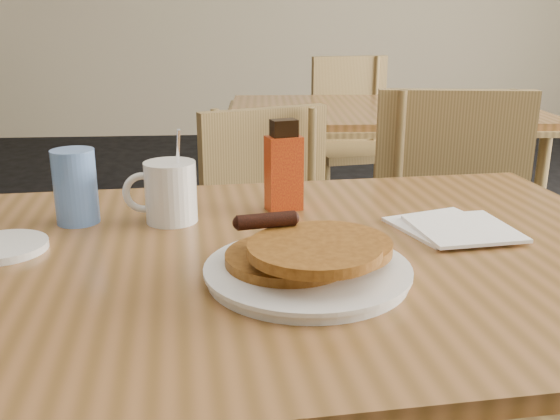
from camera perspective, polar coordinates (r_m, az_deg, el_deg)
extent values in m
cube|color=brown|center=(0.98, -0.48, -4.99)|extent=(1.32, 0.94, 0.04)
cube|color=#A0834B|center=(0.99, -0.47, -5.79)|extent=(1.36, 0.98, 0.02)
cylinder|color=#A0834B|center=(1.57, 19.35, -12.07)|extent=(0.04, 0.04, 0.71)
cube|color=brown|center=(2.54, 9.35, 8.80)|extent=(1.24, 0.86, 0.04)
cube|color=#A0834B|center=(2.54, 9.34, 8.47)|extent=(1.28, 0.90, 0.02)
cylinder|color=#A0834B|center=(2.25, -2.21, -1.97)|extent=(0.04, 0.04, 0.71)
cylinder|color=#A0834B|center=(3.07, 17.10, 2.61)|extent=(0.04, 0.04, 0.71)
cube|color=#A0834B|center=(1.72, -1.06, -6.23)|extent=(0.50, 0.50, 0.04)
cube|color=#A0834B|center=(1.81, -1.43, 2.66)|extent=(0.37, 0.18, 0.42)
cylinder|color=#A0834B|center=(1.68, -6.17, -15.23)|extent=(0.04, 0.04, 0.39)
cylinder|color=#A0834B|center=(1.97, 3.30, -9.99)|extent=(0.04, 0.04, 0.39)
cube|color=#A0834B|center=(3.22, 6.76, 5.34)|extent=(0.47, 0.47, 0.04)
cube|color=#A0834B|center=(3.35, 6.31, 10.03)|extent=(0.41, 0.11, 0.44)
cylinder|color=#A0834B|center=(3.09, 4.21, 0.57)|extent=(0.04, 0.04, 0.41)
cylinder|color=#A0834B|center=(3.46, 8.78, 2.27)|extent=(0.04, 0.04, 0.41)
cube|color=#A0834B|center=(2.00, 13.09, -2.30)|extent=(0.47, 0.47, 0.04)
cube|color=#A0834B|center=(1.76, 15.41, 3.20)|extent=(0.42, 0.10, 0.45)
cylinder|color=#A0834B|center=(1.90, 9.19, -10.77)|extent=(0.04, 0.04, 0.42)
cylinder|color=#A0834B|center=(2.28, 15.49, -6.20)|extent=(0.04, 0.04, 0.42)
cylinder|color=white|center=(0.88, 2.53, -5.73)|extent=(0.28, 0.28, 0.02)
cylinder|color=white|center=(0.88, 2.54, -5.31)|extent=(0.29, 0.29, 0.01)
cylinder|color=#955B1F|center=(0.88, 0.81, -4.42)|extent=(0.18, 0.18, 0.01)
cylinder|color=#955B1F|center=(0.89, 4.33, -3.28)|extent=(0.18, 0.18, 0.01)
cylinder|color=#955B1F|center=(0.83, 3.17, -3.60)|extent=(0.18, 0.18, 0.01)
cylinder|color=black|center=(0.89, -1.26, -0.96)|extent=(0.09, 0.04, 0.02)
cylinder|color=white|center=(1.12, -9.95, 1.63)|extent=(0.09, 0.09, 0.11)
torus|color=white|center=(1.12, -12.37, 1.56)|extent=(0.07, 0.01, 0.07)
cylinder|color=black|center=(1.11, -10.07, 3.90)|extent=(0.08, 0.08, 0.01)
cylinder|color=white|center=(1.11, -9.38, 3.53)|extent=(0.02, 0.05, 0.16)
cube|color=maroon|center=(1.17, 0.35, 3.36)|extent=(0.07, 0.06, 0.14)
cube|color=black|center=(1.15, 0.36, 7.51)|extent=(0.05, 0.04, 0.03)
cube|color=white|center=(1.12, 14.91, -1.47)|extent=(0.20, 0.20, 0.01)
cube|color=white|center=(1.10, 16.41, -1.64)|extent=(0.18, 0.18, 0.01)
cylinder|color=#5B87D5|center=(1.15, -18.20, 2.04)|extent=(0.10, 0.10, 0.13)
cylinder|color=white|center=(1.07, -24.03, -3.11)|extent=(0.14, 0.14, 0.01)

